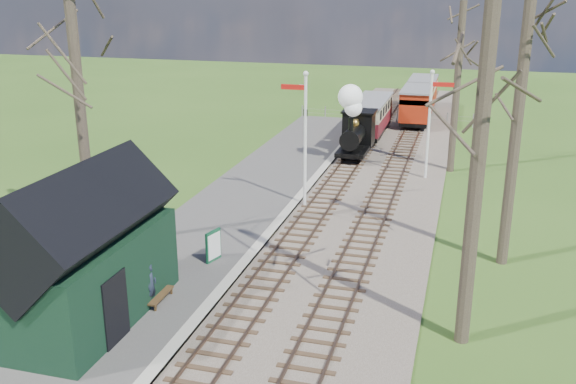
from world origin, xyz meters
name	(u,v)px	position (x,y,z in m)	size (l,w,h in m)	color
distant_hills	(418,208)	(1.40, 64.38, -16.21)	(114.40, 48.00, 22.02)	#385B23
ballast_bed	(368,174)	(1.30, 22.00, 0.05)	(8.00, 60.00, 0.10)	brown
track_near	(345,172)	(0.00, 22.00, 0.10)	(1.60, 60.00, 0.15)	brown
track_far	(393,175)	(2.60, 22.00, 0.10)	(1.60, 60.00, 0.15)	brown
platform	(232,214)	(-3.50, 14.00, 0.10)	(5.00, 44.00, 0.20)	#474442
coping_strip	(282,219)	(-1.20, 14.00, 0.10)	(0.40, 44.00, 0.21)	#B2AD9E
station_shed	(84,254)	(-4.30, 4.00, 2.27)	(3.25, 6.30, 4.78)	black
semaphore_near	(304,130)	(-0.77, 16.00, 3.62)	(1.22, 0.24, 6.22)	silver
semaphore_far	(431,117)	(4.37, 22.00, 3.35)	(1.22, 0.24, 5.72)	silver
bare_trees	(321,124)	(1.33, 10.10, 5.21)	(15.51, 22.39, 12.00)	#382D23
fence_line	(385,115)	(0.30, 36.00, 0.55)	(12.60, 0.08, 1.00)	slate
locomotive	(355,125)	(-0.01, 25.04, 2.03)	(1.75, 4.09, 4.38)	black
coach	(371,115)	(0.00, 31.10, 1.49)	(2.04, 7.01, 2.15)	black
red_carriage_a	(416,105)	(2.60, 35.51, 1.52)	(2.09, 5.18, 2.20)	black
red_carriage_b	(423,93)	(2.60, 41.01, 1.52)	(2.09, 5.18, 2.20)	black
sign_board	(213,246)	(-2.29, 8.89, 0.78)	(0.30, 0.78, 1.15)	#0E4528
bench	(156,291)	(-2.85, 5.45, 0.57)	(0.43, 1.39, 0.79)	#452F18
person	(151,285)	(-2.85, 5.15, 0.91)	(0.52, 0.34, 1.43)	#1B2230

